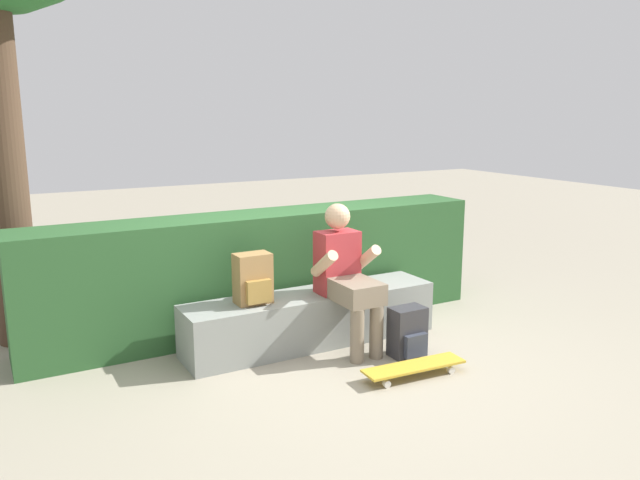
{
  "coord_description": "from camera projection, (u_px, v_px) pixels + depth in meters",
  "views": [
    {
      "loc": [
        -2.38,
        -3.98,
        1.93
      ],
      "look_at": [
        0.17,
        0.59,
        0.84
      ],
      "focal_mm": 35.15,
      "sensor_mm": 36.0,
      "label": 1
    }
  ],
  "objects": [
    {
      "name": "bench_main",
      "position": [
        312.0,
        318.0,
        5.25
      ],
      "size": [
        2.19,
        0.48,
        0.43
      ],
      "color": "gray",
      "rests_on": "ground"
    },
    {
      "name": "backpack_on_bench",
      "position": [
        253.0,
        279.0,
        4.91
      ],
      "size": [
        0.28,
        0.23,
        0.4
      ],
      "color": "#A37A47",
      "rests_on": "bench_main"
    },
    {
      "name": "ground_plane",
      "position": [
        338.0,
        360.0,
        4.93
      ],
      "size": [
        24.0,
        24.0,
        0.0
      ],
      "primitive_type": "plane",
      "color": "gray"
    },
    {
      "name": "backpack_on_ground",
      "position": [
        408.0,
        333.0,
        4.98
      ],
      "size": [
        0.28,
        0.23,
        0.4
      ],
      "color": "#333338",
      "rests_on": "ground"
    },
    {
      "name": "person_skater",
      "position": [
        346.0,
        273.0,
        5.08
      ],
      "size": [
        0.49,
        0.62,
        1.18
      ],
      "color": "#B73338",
      "rests_on": "ground"
    },
    {
      "name": "skateboard_near_person",
      "position": [
        414.0,
        367.0,
        4.61
      ],
      "size": [
        0.81,
        0.25,
        0.09
      ],
      "color": "gold",
      "rests_on": "ground"
    },
    {
      "name": "hedge_row",
      "position": [
        264.0,
        270.0,
        5.62
      ],
      "size": [
        4.2,
        0.54,
        1.04
      ],
      "color": "#2B582B",
      "rests_on": "ground"
    }
  ]
}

